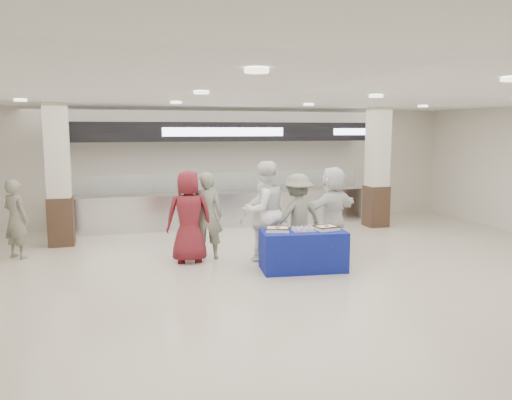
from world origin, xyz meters
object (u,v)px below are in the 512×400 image
object	(u,v)px
civilian_maroon	(189,216)
chef_short	(263,221)
cupcake_tray	(303,229)
display_table	(303,250)
sheet_cake_left	(278,229)
soldier_b	(297,216)
soldier_bg	(16,219)
sheet_cake_right	(326,227)
civilian_white	(333,209)
soldier_a	(207,216)
chef_tall	(264,211)

from	to	relation	value
civilian_maroon	chef_short	xyz separation A→B (m)	(1.45, -0.28, -0.11)
cupcake_tray	display_table	bearing A→B (deg)	69.35
sheet_cake_left	chef_short	bearing A→B (deg)	91.45
chef_short	soldier_b	bearing A→B (deg)	-170.13
soldier_b	soldier_bg	size ratio (longest dim) A/B	1.07
cupcake_tray	chef_short	size ratio (longest dim) A/B	0.28
sheet_cake_right	chef_short	xyz separation A→B (m)	(-0.94, 0.94, 0.01)
sheet_cake_left	soldier_b	xyz separation A→B (m)	(0.69, 0.78, 0.07)
cupcake_tray	chef_short	xyz separation A→B (m)	(-0.49, 0.92, 0.02)
sheet_cake_right	soldier_bg	xyz separation A→B (m)	(-5.72, 2.52, 0.02)
display_table	civilian_white	size ratio (longest dim) A/B	0.84
chef_short	soldier_b	world-z (taller)	soldier_b
civilian_maroon	soldier_b	world-z (taller)	civilian_maroon
display_table	soldier_a	distance (m)	2.12
civilian_maroon	soldier_b	distance (m)	2.18
cupcake_tray	chef_tall	distance (m)	1.08
sheet_cake_right	civilian_maroon	distance (m)	2.69
display_table	chef_short	xyz separation A→B (m)	(-0.50, 0.89, 0.43)
soldier_bg	display_table	bearing A→B (deg)	-164.24
display_table	civilian_white	xyz separation A→B (m)	(1.13, 1.16, 0.54)
display_table	chef_tall	bearing A→B (deg)	124.22
soldier_b	soldier_bg	bearing A→B (deg)	-29.12
sheet_cake_right	civilian_white	size ratio (longest dim) A/B	0.25
sheet_cake_left	sheet_cake_right	xyz separation A→B (m)	(0.92, -0.12, -0.00)
sheet_cake_left	civilian_maroon	size ratio (longest dim) A/B	0.27
sheet_cake_right	chef_tall	size ratio (longest dim) A/B	0.23
sheet_cake_right	soldier_bg	size ratio (longest dim) A/B	0.29
cupcake_tray	soldier_bg	xyz separation A→B (m)	(-5.27, 2.51, 0.03)
soldier_a	soldier_b	distance (m)	1.83
display_table	civilian_white	distance (m)	1.70
civilian_white	cupcake_tray	bearing A→B (deg)	22.06
display_table	civilian_maroon	bearing A→B (deg)	155.91
chef_short	sheet_cake_left	bearing A→B (deg)	104.38
sheet_cake_right	civilian_white	xyz separation A→B (m)	(0.68, 1.20, 0.12)
sheet_cake_right	sheet_cake_left	bearing A→B (deg)	172.50
soldier_a	civilian_maroon	bearing A→B (deg)	36.09
sheet_cake_right	soldier_b	size ratio (longest dim) A/B	0.27
chef_tall	soldier_bg	world-z (taller)	chef_tall
civilian_white	sheet_cake_right	bearing A→B (deg)	36.30
sheet_cake_left	soldier_a	distance (m)	1.66
chef_tall	cupcake_tray	bearing A→B (deg)	99.03
display_table	soldier_bg	world-z (taller)	soldier_bg
civilian_maroon	chef_tall	xyz separation A→B (m)	(1.47, -0.25, 0.08)
sheet_cake_right	chef_tall	distance (m)	1.35
cupcake_tray	soldier_b	xyz separation A→B (m)	(0.22, 0.88, 0.08)
cupcake_tray	civilian_white	size ratio (longest dim) A/B	0.25
display_table	soldier_bg	xyz separation A→B (m)	(-5.28, 2.48, 0.44)
sheet_cake_left	cupcake_tray	xyz separation A→B (m)	(0.47, -0.10, -0.01)
display_table	chef_short	bearing A→B (deg)	126.36
sheet_cake_right	soldier_b	distance (m)	0.93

